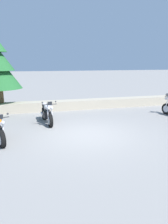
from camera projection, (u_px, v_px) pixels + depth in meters
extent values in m
plane|color=gray|center=(87.00, 134.00, 8.63)|extent=(120.00, 120.00, 0.00)
cube|color=#A89E89|center=(67.00, 105.00, 13.08)|extent=(36.00, 0.80, 0.55)
cylinder|color=black|center=(2.00, 139.00, 7.26)|extent=(0.34, 0.63, 0.62)
cylinder|color=silver|center=(2.00, 139.00, 7.26)|extent=(0.28, 0.42, 0.38)
sphere|color=silver|center=(3.00, 123.00, 7.11)|extent=(0.13, 0.13, 0.13)
cube|color=#26282D|center=(0.00, 117.00, 7.06)|extent=(0.22, 0.16, 0.18)
cylinder|color=silver|center=(3.00, 128.00, 7.26)|extent=(0.10, 0.17, 0.73)
sphere|color=#2D2D30|center=(8.00, 114.00, 7.33)|extent=(0.07, 0.07, 0.07)
cylinder|color=black|center=(50.00, 120.00, 9.54)|extent=(0.20, 0.63, 0.62)
cylinder|color=black|center=(44.00, 113.00, 10.85)|extent=(0.24, 0.64, 0.62)
cylinder|color=silver|center=(50.00, 120.00, 9.54)|extent=(0.20, 0.40, 0.38)
cube|color=black|center=(47.00, 114.00, 10.21)|extent=(0.37, 0.51, 0.34)
cube|color=#2D2D30|center=(47.00, 111.00, 10.08)|extent=(0.25, 1.11, 0.12)
ellipsoid|color=#BCBCC1|center=(48.00, 107.00, 9.89)|extent=(0.39, 0.55, 0.26)
cube|color=black|center=(46.00, 106.00, 10.34)|extent=(0.32, 0.58, 0.12)
ellipsoid|color=#BCBCC1|center=(45.00, 104.00, 10.60)|extent=(0.25, 0.30, 0.16)
cylinder|color=#2D2D30|center=(49.00, 104.00, 9.44)|extent=(0.66, 0.10, 0.04)
sphere|color=silver|center=(52.00, 108.00, 9.37)|extent=(0.13, 0.13, 0.13)
sphere|color=silver|center=(49.00, 108.00, 9.32)|extent=(0.13, 0.13, 0.13)
cube|color=#26282D|center=(50.00, 103.00, 9.34)|extent=(0.21, 0.12, 0.18)
cylinder|color=silver|center=(42.00, 114.00, 10.56)|extent=(0.15, 0.39, 0.11)
cylinder|color=silver|center=(52.00, 112.00, 9.52)|extent=(0.06, 0.17, 0.73)
cylinder|color=silver|center=(48.00, 113.00, 9.46)|extent=(0.06, 0.17, 0.73)
sphere|color=#2D2D30|center=(56.00, 102.00, 9.56)|extent=(0.07, 0.07, 0.07)
sphere|color=#2D2D30|center=(42.00, 102.00, 9.35)|extent=(0.07, 0.07, 0.07)
cylinder|color=black|center=(167.00, 109.00, 11.88)|extent=(0.27, 0.64, 0.62)
cylinder|color=silver|center=(167.00, 109.00, 11.88)|extent=(0.24, 0.41, 0.38)
sphere|color=silver|center=(166.00, 99.00, 11.76)|extent=(0.13, 0.13, 0.13)
sphere|color=silver|center=(168.00, 98.00, 11.83)|extent=(0.13, 0.13, 0.13)
cube|color=#26282D|center=(168.00, 95.00, 11.72)|extent=(0.22, 0.14, 0.18)
cylinder|color=silver|center=(167.00, 103.00, 11.72)|extent=(0.08, 0.17, 0.73)
sphere|color=#2D2D30|center=(166.00, 95.00, 11.45)|extent=(0.07, 0.07, 0.07)
cylinder|color=brown|center=(0.00, 93.00, 12.21)|extent=(0.33, 0.33, 1.11)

